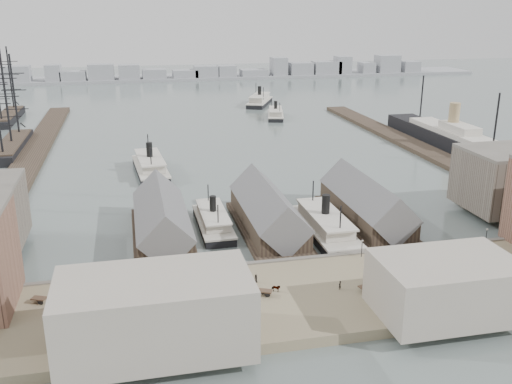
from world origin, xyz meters
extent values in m
plane|color=#515E5D|center=(0.00, 0.00, 0.00)|extent=(900.00, 900.00, 0.00)
cube|color=#776B50|center=(0.00, -20.00, 1.00)|extent=(180.00, 30.00, 2.00)
cube|color=#59544C|center=(0.00, -5.20, 1.15)|extent=(180.00, 1.20, 2.30)
cube|color=#2D231C|center=(-68.00, 100.00, 0.80)|extent=(10.00, 220.00, 1.60)
cube|color=#2D231C|center=(78.00, 90.00, 0.80)|extent=(10.00, 180.00, 1.60)
cube|color=#2D231C|center=(-26.00, 16.00, 0.60)|extent=(14.00, 42.00, 1.20)
cube|color=#2D231C|center=(-26.00, 17.00, 3.70)|extent=(12.00, 36.00, 5.00)
cube|color=#59595B|center=(-26.00, 17.00, 6.30)|extent=(12.60, 37.00, 12.60)
cube|color=#2D231C|center=(0.00, 16.00, 0.60)|extent=(14.00, 42.00, 1.20)
cube|color=#2D231C|center=(0.00, 17.00, 3.70)|extent=(12.00, 36.00, 5.00)
cube|color=#59595B|center=(0.00, 17.00, 6.30)|extent=(12.60, 37.00, 12.60)
cube|color=#2D231C|center=(26.00, 16.00, 0.60)|extent=(14.00, 42.00, 1.20)
cube|color=#2D231C|center=(26.00, 17.00, 3.70)|extent=(12.00, 36.00, 5.00)
cube|color=#59595B|center=(26.00, 17.00, 6.30)|extent=(12.60, 37.00, 12.60)
cube|color=gray|center=(20.00, -32.00, 7.00)|extent=(24.00, 16.00, 10.00)
cube|color=gray|center=(-30.00, -32.00, 8.00)|extent=(30.00, 16.00, 12.00)
cylinder|color=black|center=(-45.00, -7.00, 3.80)|extent=(0.16, 0.16, 3.60)
sphere|color=beige|center=(-45.00, -7.00, 5.70)|extent=(0.44, 0.44, 0.44)
cylinder|color=black|center=(-15.00, -7.00, 3.80)|extent=(0.16, 0.16, 3.60)
sphere|color=beige|center=(-15.00, -7.00, 5.70)|extent=(0.44, 0.44, 0.44)
cylinder|color=black|center=(15.00, -7.00, 3.80)|extent=(0.16, 0.16, 3.60)
sphere|color=beige|center=(15.00, -7.00, 5.70)|extent=(0.44, 0.44, 0.44)
cylinder|color=black|center=(45.00, -7.00, 3.80)|extent=(0.16, 0.16, 3.60)
sphere|color=beige|center=(45.00, -7.00, 5.70)|extent=(0.44, 0.44, 0.44)
cube|color=gray|center=(0.00, 340.00, 1.00)|extent=(500.00, 40.00, 2.00)
cube|color=gray|center=(-107.98, 330.00, 6.62)|extent=(17.63, 14.00, 13.23)
cube|color=gray|center=(-83.49, 330.00, 6.79)|extent=(10.74, 14.00, 13.58)
cube|color=gray|center=(-69.86, 330.00, 4.32)|extent=(18.06, 14.00, 8.64)
cube|color=gray|center=(-49.92, 330.00, 6.64)|extent=(18.55, 14.00, 13.29)
cube|color=gray|center=(-29.70, 330.00, 6.24)|extent=(15.33, 14.00, 12.47)
cube|color=gray|center=(-11.29, 330.00, 4.36)|extent=(17.56, 14.00, 8.72)
cube|color=gray|center=(11.96, 330.00, 3.82)|extent=(18.76, 14.00, 7.63)
cube|color=gray|center=(27.85, 330.00, 5.17)|extent=(17.61, 14.00, 10.35)
cube|color=gray|center=(44.04, 330.00, 5.15)|extent=(13.38, 14.00, 10.30)
cube|color=gray|center=(65.61, 330.00, 3.38)|extent=(20.73, 14.00, 6.75)
cube|color=gray|center=(85.69, 330.00, 7.79)|extent=(11.51, 14.00, 15.57)
cube|color=gray|center=(103.47, 330.00, 5.63)|extent=(18.17, 14.00, 11.26)
cube|color=gray|center=(125.20, 330.00, 5.92)|extent=(21.81, 14.00, 11.83)
cube|color=gray|center=(139.05, 330.00, 7.75)|extent=(11.12, 14.00, 15.50)
cube|color=gray|center=(159.69, 330.00, 5.14)|extent=(10.90, 14.00, 10.29)
cube|color=gray|center=(177.90, 330.00, 7.86)|extent=(17.95, 14.00, 15.72)
cube|color=gray|center=(197.92, 330.00, 5.26)|extent=(14.21, 14.00, 10.51)
cube|color=black|center=(-13.00, 21.25, 0.82)|extent=(7.31, 25.58, 1.64)
cube|color=beige|center=(-13.00, 21.25, 2.01)|extent=(7.68, 25.58, 0.46)
cube|color=beige|center=(-13.00, 21.25, 3.29)|extent=(5.94, 18.27, 2.01)
cube|color=beige|center=(-13.00, 21.25, 4.57)|extent=(6.40, 20.10, 0.37)
cylinder|color=black|center=(-13.00, 21.25, 6.58)|extent=(1.64, 1.64, 4.11)
cylinder|color=black|center=(-13.00, 29.47, 6.40)|extent=(0.27, 0.27, 5.48)
cylinder|color=black|center=(-13.00, 13.02, 6.40)|extent=(0.27, 0.27, 5.48)
cube|color=black|center=(13.00, 10.99, 0.99)|extent=(8.79, 30.77, 1.98)
cube|color=beige|center=(13.00, 10.99, 2.42)|extent=(9.23, 30.77, 0.55)
cube|color=beige|center=(13.00, 10.99, 3.96)|extent=(7.14, 21.98, 2.42)
cube|color=beige|center=(13.00, 10.99, 5.49)|extent=(7.69, 24.17, 0.44)
cylinder|color=black|center=(13.00, 10.99, 7.91)|extent=(1.98, 1.98, 4.94)
cylinder|color=black|center=(13.00, 20.88, 7.69)|extent=(0.33, 0.33, 6.59)
cylinder|color=black|center=(13.00, 1.10, 7.69)|extent=(0.33, 0.33, 6.59)
cube|color=black|center=(-26.08, 75.41, 1.02)|extent=(11.27, 32.16, 2.03)
cube|color=beige|center=(-26.08, 75.41, 2.48)|extent=(11.72, 32.20, 0.56)
cube|color=beige|center=(-26.08, 75.41, 4.06)|extent=(8.93, 23.04, 2.48)
cube|color=beige|center=(-26.08, 75.41, 5.64)|extent=(9.66, 25.33, 0.45)
cylinder|color=black|center=(-26.08, 75.41, 8.13)|extent=(2.03, 2.03, 5.08)
cylinder|color=black|center=(-26.08, 85.57, 7.90)|extent=(0.34, 0.34, 6.77)
cylinder|color=black|center=(-26.08, 65.26, 7.90)|extent=(0.34, 0.34, 6.77)
cube|color=black|center=(40.10, 163.65, 0.81)|extent=(12.92, 26.15, 1.62)
cube|color=beige|center=(40.10, 163.65, 1.98)|extent=(13.27, 26.23, 0.45)
cube|color=beige|center=(40.10, 163.65, 3.24)|extent=(9.91, 18.84, 1.98)
cube|color=beige|center=(40.10, 163.65, 4.49)|extent=(10.77, 20.70, 0.36)
cylinder|color=black|center=(40.10, 163.65, 6.47)|extent=(1.62, 1.62, 4.04)
cylinder|color=black|center=(40.10, 171.74, 6.29)|extent=(0.27, 0.27, 5.39)
cylinder|color=black|center=(40.10, 155.56, 6.29)|extent=(0.27, 0.27, 5.39)
cube|color=black|center=(41.10, 203.86, 1.01)|extent=(21.14, 32.50, 2.03)
cube|color=beige|center=(41.10, 203.86, 2.48)|extent=(21.55, 32.69, 0.56)
cube|color=beige|center=(41.10, 203.86, 4.06)|extent=(15.91, 23.58, 2.48)
cube|color=beige|center=(41.10, 203.86, 5.64)|extent=(17.34, 25.87, 0.45)
cylinder|color=black|center=(41.10, 203.86, 8.12)|extent=(2.03, 2.03, 5.07)
cylinder|color=black|center=(41.10, 214.00, 7.89)|extent=(0.34, 0.34, 6.77)
cylinder|color=black|center=(41.10, 193.71, 7.89)|extent=(0.34, 0.34, 6.77)
cube|color=black|center=(-76.84, 118.59, 1.73)|extent=(8.65, 49.98, 3.46)
cube|color=#2D231C|center=(-76.84, 118.59, 3.75)|extent=(8.17, 44.98, 0.58)
cylinder|color=black|center=(-76.84, 118.59, 19.22)|extent=(0.77, 0.77, 32.68)
cylinder|color=black|center=(-76.84, 136.09, 19.22)|extent=(0.77, 0.77, 32.68)
cube|color=black|center=(-89.72, 185.43, 1.68)|extent=(8.40, 46.67, 3.36)
cube|color=#2D231C|center=(-89.72, 185.43, 3.64)|extent=(7.93, 42.00, 0.56)
cylinder|color=black|center=(-89.72, 185.43, 18.67)|extent=(0.75, 0.75, 31.74)
cylinder|color=black|center=(-89.72, 201.76, 18.67)|extent=(0.75, 0.75, 31.74)
cube|color=black|center=(92.00, 86.50, 2.83)|extent=(12.25, 89.52, 5.65)
cube|color=beige|center=(92.00, 86.50, 6.60)|extent=(10.36, 51.82, 1.88)
cube|color=beige|center=(92.00, 81.79, 8.95)|extent=(7.54, 18.85, 2.83)
cylinder|color=tan|center=(92.00, 86.50, 13.19)|extent=(4.15, 4.15, 9.42)
cube|color=black|center=(38.13, -18.35, 2.42)|extent=(2.86, 10.01, 0.84)
cube|color=#303728|center=(38.13, -18.35, 4.19)|extent=(2.99, 10.53, 2.72)
cube|color=#59595B|center=(38.13, -18.35, 5.71)|extent=(3.21, 10.96, 0.31)
imported|color=black|center=(-47.71, -12.16, 2.72)|extent=(1.66, 1.59, 1.44)
cube|color=#3F2D21|center=(-50.09, -13.21, 2.90)|extent=(2.98, 2.42, 0.25)
cylinder|color=black|center=(-49.80, -13.85, 2.55)|extent=(1.04, 0.52, 1.10)
cylinder|color=black|center=(-50.37, -12.57, 2.55)|extent=(1.04, 0.52, 1.10)
imported|color=black|center=(-7.02, -18.38, 2.73)|extent=(1.89, 1.43, 1.45)
cube|color=#3F2D21|center=(-9.38, -19.46, 2.90)|extent=(2.99, 2.45, 0.25)
cylinder|color=black|center=(-9.09, -20.10, 2.55)|extent=(1.03, 0.53, 1.10)
cylinder|color=black|center=(-9.67, -18.83, 2.55)|extent=(1.03, 0.53, 1.10)
imported|color=black|center=(12.07, -22.57, 2.84)|extent=(1.83, 2.00, 1.68)
cube|color=#3F2D21|center=(9.57, -21.86, 2.90)|extent=(2.91, 2.15, 0.25)
cylinder|color=black|center=(9.38, -22.53, 2.55)|extent=(1.08, 0.38, 1.10)
cylinder|color=black|center=(9.76, -21.19, 2.55)|extent=(1.08, 0.38, 1.10)
imported|color=black|center=(-46.00, -8.60, 2.86)|extent=(0.76, 0.68, 1.73)
imported|color=black|center=(-36.71, -16.19, 2.80)|extent=(0.88, 0.96, 1.60)
imported|color=black|center=(-29.02, -9.20, 2.80)|extent=(1.17, 0.90, 1.60)
imported|color=black|center=(-15.27, -23.54, 2.85)|extent=(1.06, 0.59, 1.71)
imported|color=black|center=(-9.82, -13.76, 2.85)|extent=(0.81, 0.97, 1.70)
imported|color=black|center=(5.10, -20.14, 2.90)|extent=(0.81, 0.78, 1.79)
imported|color=black|center=(17.51, -9.54, 2.91)|extent=(1.05, 1.11, 1.82)
imported|color=black|center=(26.97, -21.30, 2.80)|extent=(0.99, 1.19, 1.59)
imported|color=black|center=(39.55, -14.66, 2.86)|extent=(0.73, 1.09, 1.72)
camera|label=1|loc=(-31.84, -111.79, 53.34)|focal=40.00mm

